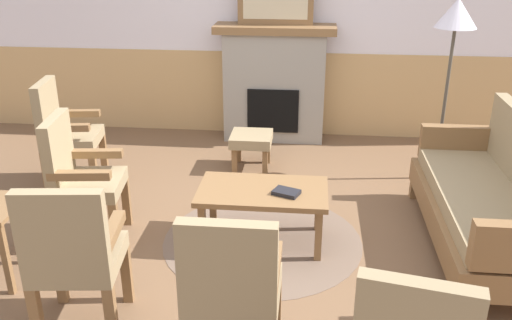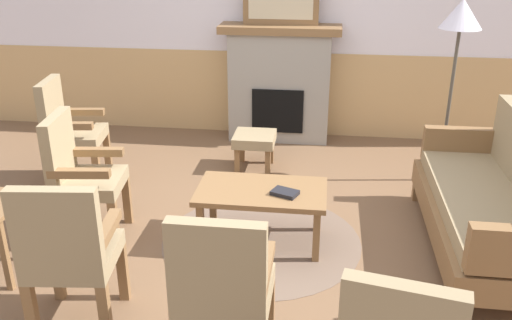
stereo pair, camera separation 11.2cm
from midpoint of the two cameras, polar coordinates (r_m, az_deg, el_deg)
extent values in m
plane|color=brown|center=(4.25, -1.25, -8.68)|extent=(14.00, 14.00, 0.00)
cube|color=white|center=(6.28, 1.64, 14.76)|extent=(7.20, 0.12, 2.70)
cube|color=tan|center=(6.39, 1.50, 6.88)|extent=(7.20, 0.02, 0.95)
cube|color=gray|center=(6.19, 1.38, 7.54)|extent=(1.10, 0.36, 1.20)
cube|color=black|center=(6.06, 1.22, 5.06)|extent=(0.56, 0.02, 0.48)
cube|color=brown|center=(6.05, 1.44, 13.40)|extent=(1.30, 0.44, 0.08)
cube|color=brown|center=(5.11, 15.45, -2.91)|extent=(0.08, 0.08, 0.16)
cube|color=brown|center=(3.69, 19.38, -14.17)|extent=(0.08, 0.08, 0.16)
cube|color=brown|center=(5.24, 21.92, -3.09)|extent=(0.08, 0.08, 0.16)
cube|color=brown|center=(4.36, 21.22, -5.61)|extent=(0.70, 1.80, 0.20)
cube|color=#937F5B|center=(4.29, 21.52, -3.73)|extent=(0.60, 1.70, 0.12)
cube|color=brown|center=(5.01, 19.34, 1.70)|extent=(0.60, 0.10, 0.30)
cube|color=brown|center=(4.07, -6.35, -7.13)|extent=(0.05, 0.05, 0.40)
cube|color=brown|center=(3.99, 5.65, -7.75)|extent=(0.05, 0.05, 0.40)
cube|color=brown|center=(4.45, -5.20, -4.34)|extent=(0.05, 0.05, 0.40)
cube|color=brown|center=(4.38, 5.71, -4.85)|extent=(0.05, 0.05, 0.40)
cube|color=brown|center=(4.10, -0.09, -3.28)|extent=(0.96, 0.56, 0.04)
cylinder|color=brown|center=(4.30, -0.08, -8.29)|extent=(1.53, 1.53, 0.01)
cube|color=black|center=(4.01, 2.34, -3.36)|extent=(0.22, 0.19, 0.03)
cube|color=brown|center=(5.39, -2.84, -0.10)|extent=(0.05, 0.05, 0.26)
cube|color=brown|center=(5.35, 0.34, -0.23)|extent=(0.05, 0.05, 0.26)
cube|color=brown|center=(5.66, -2.39, 1.07)|extent=(0.05, 0.05, 0.26)
cube|color=brown|center=(5.63, 0.63, 0.95)|extent=(0.05, 0.05, 0.26)
cube|color=#937F5B|center=(5.44, -1.08, 2.19)|extent=(0.40, 0.40, 0.10)
cube|color=brown|center=(4.57, -13.93, -4.20)|extent=(0.07, 0.07, 0.40)
cube|color=brown|center=(4.21, -15.10, -6.77)|extent=(0.07, 0.07, 0.40)
cube|color=brown|center=(4.68, -18.96, -4.14)|extent=(0.07, 0.07, 0.40)
cube|color=brown|center=(4.33, -20.53, -6.62)|extent=(0.07, 0.07, 0.40)
cube|color=#937F5B|center=(4.33, -17.51, -2.46)|extent=(0.53, 0.53, 0.10)
cube|color=#937F5B|center=(4.29, -20.52, 1.07)|extent=(0.14, 0.49, 0.48)
cube|color=brown|center=(4.45, -17.08, 0.64)|extent=(0.45, 0.12, 0.06)
cube|color=brown|center=(4.09, -18.53, -1.52)|extent=(0.45, 0.12, 0.06)
cube|color=brown|center=(5.58, -16.01, 0.58)|extent=(0.07, 0.07, 0.40)
cube|color=brown|center=(5.20, -17.00, -1.16)|extent=(0.07, 0.07, 0.40)
cube|color=brown|center=(5.69, -20.12, 0.50)|extent=(0.07, 0.07, 0.40)
cube|color=brown|center=(5.32, -21.38, -1.20)|extent=(0.07, 0.07, 0.40)
cube|color=#937F5B|center=(5.36, -18.96, 2.18)|extent=(0.54, 0.54, 0.10)
cube|color=#937F5B|center=(5.33, -21.42, 5.04)|extent=(0.15, 0.49, 0.48)
cube|color=brown|center=(5.49, -18.62, 4.59)|extent=(0.45, 0.13, 0.06)
cube|color=brown|center=(5.12, -19.80, 3.15)|extent=(0.45, 0.13, 0.06)
cube|color=brown|center=(3.34, -6.41, -14.61)|extent=(0.06, 0.06, 0.40)
cube|color=brown|center=(3.28, 1.04, -15.15)|extent=(0.06, 0.06, 0.40)
cube|color=#937F5B|center=(2.99, -3.41, -13.54)|extent=(0.48, 0.48, 0.10)
cube|color=#937F5B|center=(2.66, -4.23, -11.02)|extent=(0.48, 0.08, 0.48)
cube|color=brown|center=(2.93, -7.52, -10.53)|extent=(0.07, 0.44, 0.06)
cube|color=brown|center=(2.87, 0.64, -11.07)|extent=(0.07, 0.44, 0.06)
cube|color=brown|center=(3.79, -20.38, -11.00)|extent=(0.07, 0.07, 0.40)
cube|color=brown|center=(3.67, -14.08, -11.34)|extent=(0.07, 0.07, 0.40)
cube|color=brown|center=(3.47, -22.61, -14.77)|extent=(0.07, 0.07, 0.40)
cube|color=brown|center=(3.34, -15.68, -15.32)|extent=(0.07, 0.07, 0.40)
cube|color=#937F5B|center=(3.43, -18.71, -9.62)|extent=(0.53, 0.53, 0.10)
cube|color=#937F5B|center=(3.12, -20.43, -7.03)|extent=(0.49, 0.13, 0.48)
cube|color=brown|center=(3.41, -22.36, -7.02)|extent=(0.12, 0.45, 0.06)
cube|color=brown|center=(3.28, -15.65, -7.26)|extent=(0.12, 0.45, 0.06)
cube|color=brown|center=(2.59, 10.04, -15.65)|extent=(0.16, 0.45, 0.06)
cube|color=brown|center=(4.23, -22.77, -6.79)|extent=(0.04, 0.04, 0.52)
cube|color=brown|center=(3.96, -25.14, -9.26)|extent=(0.04, 0.04, 0.52)
cylinder|color=#332D28|center=(5.58, 17.41, -1.62)|extent=(0.24, 0.24, 0.03)
cylinder|color=#4C473D|center=(5.34, 18.30, 5.39)|extent=(0.03, 0.03, 1.40)
cone|color=silver|center=(5.18, 19.44, 14.13)|extent=(0.36, 0.36, 0.25)
camera|label=1|loc=(0.06, -90.75, -0.31)|focal=38.76mm
camera|label=2|loc=(0.06, 89.25, 0.31)|focal=38.76mm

